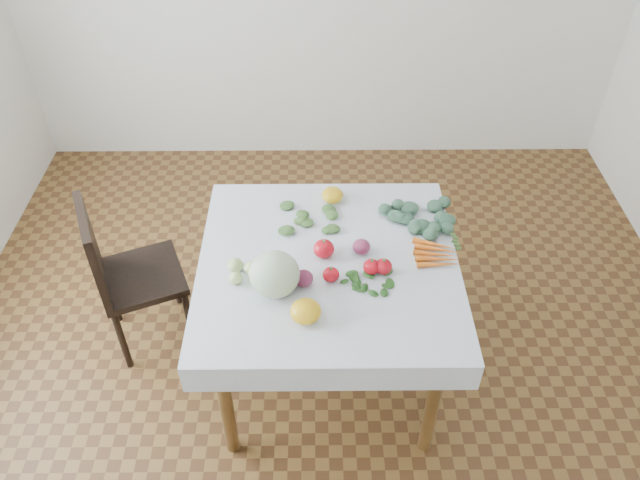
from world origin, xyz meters
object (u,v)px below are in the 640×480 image
Objects in this scene: chair at (122,270)px; carrot_bunch at (436,254)px; cabbage at (275,274)px; table at (328,278)px; heirloom_back at (333,195)px.

chair is 4.44× the size of carrot_bunch.
carrot_bunch is at bearing 15.83° from cabbage.
chair is at bearing 153.75° from cabbage.
table is at bearing 37.12° from cabbage.
cabbage reaches higher than carrot_bunch.
chair is at bearing 167.82° from table.
heirloom_back is at bearing 11.52° from chair.
cabbage is at bearing -142.88° from table.
chair is 0.93m from cabbage.
heirloom_back is (0.25, 0.59, -0.06)m from cabbage.
chair reaches higher than table.
heirloom_back is at bearing 86.33° from table.
cabbage is at bearing -164.17° from carrot_bunch.
table is at bearing -176.62° from carrot_bunch.
heirloom_back is (0.03, 0.42, 0.14)m from table.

